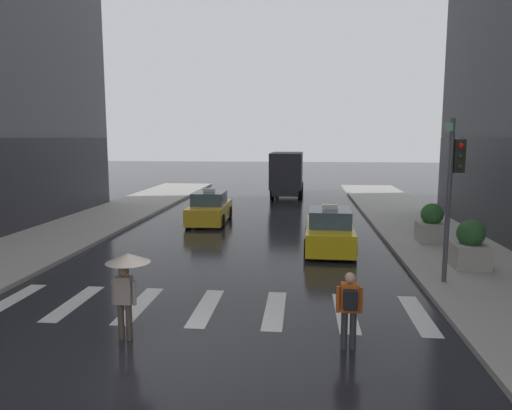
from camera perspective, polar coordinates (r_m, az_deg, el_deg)
ground_plane at (r=10.04m, az=-9.65°, el=-17.98°), size 160.00×160.00×0.00m
crosswalk_markings at (r=12.72m, az=-6.04°, el=-12.14°), size 11.30×2.80×0.01m
traffic_light_pole at (r=14.82m, az=22.66°, el=3.07°), size 0.44×0.84×4.80m
taxi_lead at (r=19.03m, az=8.83°, el=-3.14°), size 2.03×4.59×1.80m
taxi_second at (r=24.84m, az=-5.59°, el=-0.46°), size 2.00×4.57×1.80m
box_truck at (r=35.39m, az=3.80°, el=3.93°), size 2.37×7.57×3.35m
pedestrian_with_umbrella at (r=10.67m, az=-15.32°, el=-7.84°), size 0.96×0.96×1.94m
pedestrian_with_backpack at (r=10.18m, az=11.18°, el=-11.71°), size 0.55×0.43×1.65m
planter_near_corner at (r=17.10m, az=24.36°, el=-4.53°), size 1.10×1.10×1.60m
planter_mid_block at (r=20.72m, az=20.37°, el=-2.22°), size 1.10×1.10×1.60m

